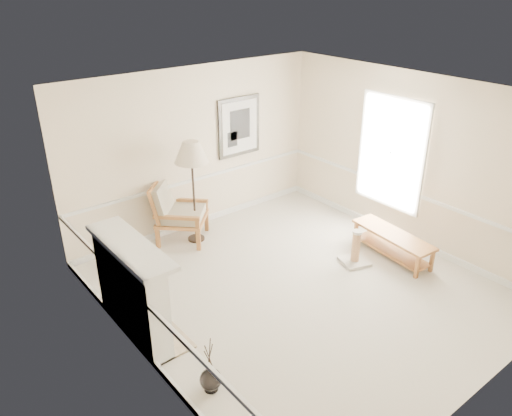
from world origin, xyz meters
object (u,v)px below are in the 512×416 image
(bench, at_px, (392,241))
(scratching_post, at_px, (355,253))
(armchair, at_px, (175,209))
(floor_vase, at_px, (211,380))
(floor_lamp, at_px, (191,155))

(bench, height_order, scratching_post, scratching_post)
(armchair, distance_m, bench, 3.71)
(bench, bearing_deg, armchair, 132.00)
(floor_vase, distance_m, floor_lamp, 3.83)
(armchair, xyz_separation_m, bench, (2.48, -2.75, -0.29))
(floor_vase, distance_m, armchair, 3.67)
(armchair, relative_size, floor_lamp, 0.64)
(floor_vase, relative_size, floor_lamp, 0.41)
(floor_vase, relative_size, scratching_post, 1.26)
(floor_vase, distance_m, bench, 4.03)
(floor_vase, xyz_separation_m, scratching_post, (3.35, 0.80, 0.05))
(floor_vase, xyz_separation_m, bench, (3.99, 0.57, 0.15))
(armchair, xyz_separation_m, floor_lamp, (0.25, -0.25, 1.01))
(floor_lamp, height_order, bench, floor_lamp)
(armchair, xyz_separation_m, scratching_post, (1.84, -2.52, -0.39))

